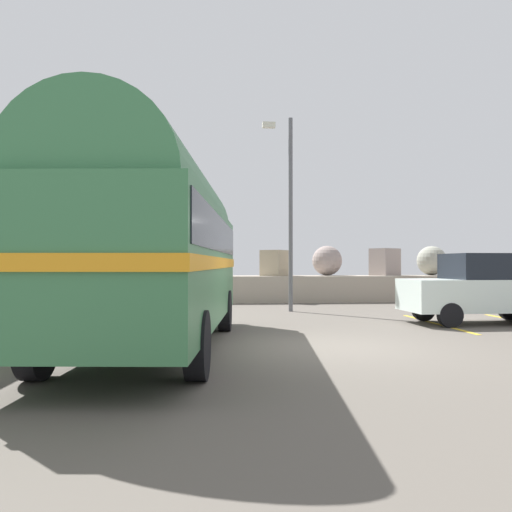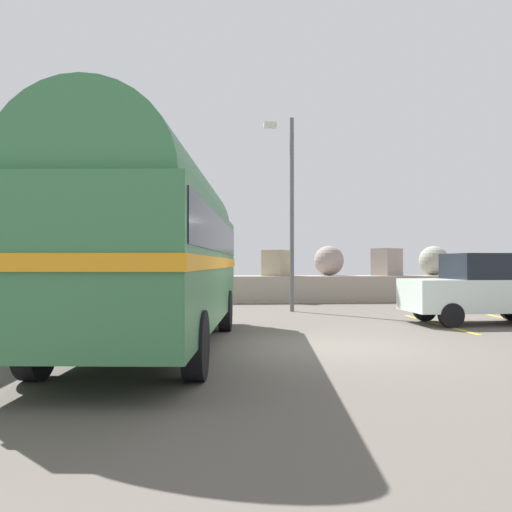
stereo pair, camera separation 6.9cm
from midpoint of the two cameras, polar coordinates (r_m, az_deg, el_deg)
ground at (r=10.19m, az=8.15°, el=-9.88°), size 32.00×26.00×0.02m
breakwater at (r=21.83m, az=1.89°, el=-3.07°), size 31.36×2.26×2.42m
vintage_coach at (r=9.91m, az=-10.70°, el=1.70°), size 3.31×8.79×3.70m
parked_car_nearest at (r=15.14m, az=23.89°, el=-3.19°), size 4.14×1.80×1.86m
lamp_post at (r=17.59m, az=3.74°, el=5.83°), size 0.96×0.76×6.49m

